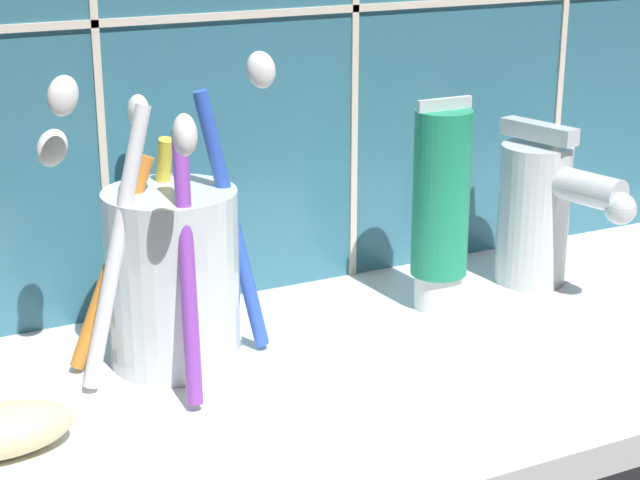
{
  "coord_description": "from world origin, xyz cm",
  "views": [
    {
      "loc": [
        -34.04,
        -52.09,
        30.18
      ],
      "look_at": [
        -6.72,
        2.28,
        9.56
      ],
      "focal_mm": 60.0,
      "sensor_mm": 36.0,
      "label": 1
    }
  ],
  "objects": [
    {
      "name": "toothpaste_tube",
      "position": [
        4.09,
        5.7,
        9.26
      ],
      "size": [
        4.04,
        3.85,
        14.65
      ],
      "color": "white",
      "rests_on": "sink_counter"
    },
    {
      "name": "toothbrush_cup",
      "position": [
        -15.03,
        5.62,
        7.9
      ],
      "size": [
        14.34,
        14.99,
        18.93
      ],
      "color": "silver",
      "rests_on": "sink_counter"
    },
    {
      "name": "sink_counter",
      "position": [
        0.0,
        0.0,
        1.0
      ],
      "size": [
        73.43,
        28.92,
        2.0
      ],
      "primitive_type": "cube",
      "color": "white",
      "rests_on": "ground"
    },
    {
      "name": "sink_faucet",
      "position": [
        13.13,
        6.41,
        7.7
      ],
      "size": [
        5.42,
        10.96,
        11.84
      ],
      "rotation": [
        0.0,
        0.0,
        -1.32
      ],
      "color": "silver",
      "rests_on": "sink_counter"
    },
    {
      "name": "soap_bar",
      "position": [
        -26.8,
        -1.11,
        3.29
      ],
      "size": [
        7.45,
        4.05,
        2.58
      ],
      "primitive_type": "ellipsoid",
      "color": "beige",
      "rests_on": "sink_counter"
    }
  ]
}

